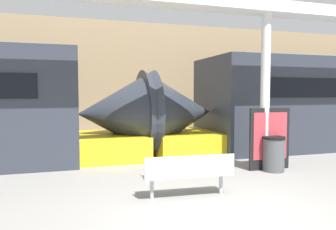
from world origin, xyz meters
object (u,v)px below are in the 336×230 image
object	(u,v)px
trash_bin	(274,154)
support_column_near	(265,93)
poster_board	(270,139)
bench_near	(189,172)

from	to	relation	value
trash_bin	support_column_near	world-z (taller)	support_column_near
trash_bin	poster_board	distance (m)	0.40
trash_bin	support_column_near	bearing A→B (deg)	110.05
bench_near	trash_bin	size ratio (longest dim) A/B	1.98
bench_near	poster_board	distance (m)	3.14
trash_bin	bench_near	bearing A→B (deg)	-154.40
bench_near	support_column_near	world-z (taller)	support_column_near
bench_near	support_column_near	size ratio (longest dim) A/B	0.44
poster_board	support_column_near	distance (m)	1.16
trash_bin	support_column_near	distance (m)	1.53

